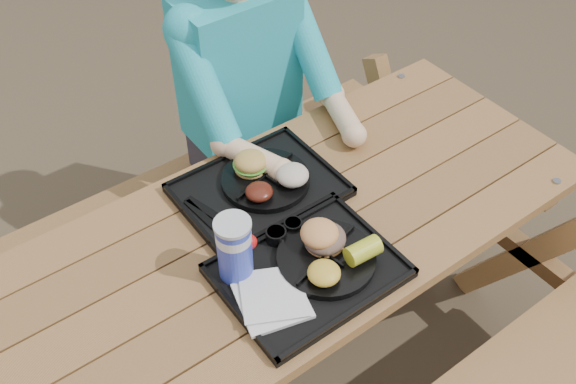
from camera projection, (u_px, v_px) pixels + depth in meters
ground at (288, 364)px, 2.32m from camera, size 60.00×60.00×0.00m
picnic_table at (288, 303)px, 2.06m from camera, size 1.80×1.49×0.75m
tray_near at (308, 272)px, 1.66m from camera, size 0.45×0.35×0.02m
tray_far at (259, 191)px, 1.87m from camera, size 0.45×0.35×0.02m
plate_near at (326, 258)px, 1.67m from camera, size 0.26×0.26×0.02m
plate_far at (266, 180)px, 1.88m from camera, size 0.26×0.26×0.02m
napkin_stack at (272, 300)px, 1.58m from camera, size 0.20×0.20×0.02m
soda_cup at (235, 250)px, 1.58m from camera, size 0.09×0.09×0.18m
condiment_bbq at (276, 235)px, 1.71m from camera, size 0.06×0.06×0.03m
condiment_mustard at (293, 226)px, 1.74m from camera, size 0.05×0.05×0.03m
sandwich at (325, 230)px, 1.65m from camera, size 0.11×0.11×0.11m
mac_cheese at (324, 273)px, 1.59m from camera, size 0.09×0.09×0.04m
corn_cob at (363, 251)px, 1.64m from camera, size 0.10×0.10×0.05m
cutlery_far at (205, 209)px, 1.80m from camera, size 0.06×0.14×0.01m
burger at (250, 158)px, 1.86m from camera, size 0.10×0.10×0.09m
baked_beans at (259, 192)px, 1.80m from camera, size 0.08×0.08×0.04m
potato_salad at (292, 175)px, 1.84m from camera, size 0.10×0.10×0.05m
diner at (245, 122)px, 2.29m from camera, size 0.48×0.84×1.28m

